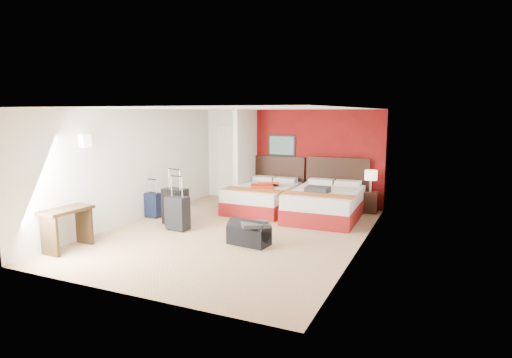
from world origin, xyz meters
The scene contains 17 objects.
ground centered at (0.00, 0.00, 0.00)m, with size 6.50×6.50×0.00m, color tan.
room_walls centered at (-1.40, 1.42, 1.26)m, with size 5.02×6.52×2.50m.
red_accent_panel centered at (0.75, 3.23, 1.25)m, with size 3.50×0.04×2.50m, color maroon.
partition_wall centered at (-1.00, 2.61, 1.25)m, with size 0.12×1.20×2.50m, color silver.
entry_door centered at (-1.75, 3.20, 1.02)m, with size 0.82×0.06×2.05m, color silver.
bed_left centered at (-0.28, 2.08, 0.30)m, with size 1.42×2.03×0.61m, color white.
bed_right centered at (1.35, 1.93, 0.33)m, with size 1.53×2.18×0.65m, color silver.
red_suitcase_open centered at (-0.18, 1.98, 0.65)m, with size 0.54×0.74×0.09m, color #A2250D.
jacket_bundle centered at (1.25, 1.63, 0.72)m, with size 0.51×0.41×0.12m, color #333237.
nightstand centered at (2.21, 2.92, 0.26)m, with size 0.36×0.36×0.51m, color black.
table_lamp centered at (2.21, 2.92, 0.78)m, with size 0.30×0.30×0.53m, color silver.
suitcase_black centered at (-1.44, 0.00, 0.39)m, with size 0.52×0.32×0.78m, color black.
suitcase_charcoal centered at (-1.17, -0.32, 0.34)m, with size 0.46×0.28×0.68m, color black.
suitcase_navy centered at (-2.33, 0.36, 0.27)m, with size 0.39×0.24×0.55m, color black.
duffel_bag centered at (0.59, -0.59, 0.19)m, with size 0.76×0.40×0.38m, color black.
jacket_draped centered at (0.74, -0.64, 0.42)m, with size 0.50×0.42×0.07m, color #35353A.
desk centered at (-2.23, -2.17, 0.38)m, with size 0.45×0.90×0.75m, color #322010.
Camera 1 is at (3.80, -7.46, 2.43)m, focal length 29.74 mm.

